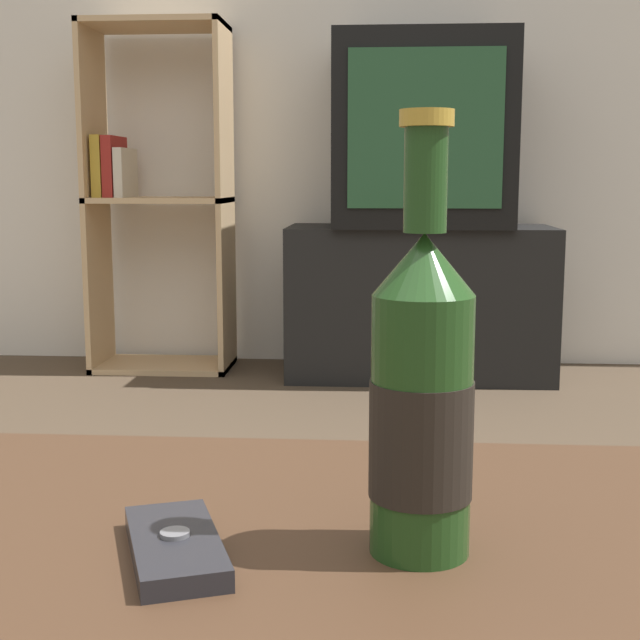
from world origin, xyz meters
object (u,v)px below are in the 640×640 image
at_px(tv_stand, 419,302).
at_px(cell_phone, 175,546).
at_px(bookshelf, 153,195).
at_px(beer_bottle, 422,398).
at_px(television, 422,133).

bearing_deg(tv_stand, cell_phone, -95.52).
xyz_separation_m(bookshelf, cell_phone, (0.73, -2.75, -0.17)).
bearing_deg(tv_stand, bookshelf, 176.24).
xyz_separation_m(tv_stand, bookshelf, (-0.99, 0.06, 0.38)).
xyz_separation_m(tv_stand, beer_bottle, (-0.11, -2.67, 0.31)).
bearing_deg(television, beer_bottle, -92.31).
xyz_separation_m(television, bookshelf, (-0.99, 0.07, -0.22)).
relative_size(tv_stand, beer_bottle, 3.44).
distance_m(tv_stand, beer_bottle, 2.69).
height_order(tv_stand, bookshelf, bookshelf).
distance_m(beer_bottle, cell_phone, 0.18).
relative_size(bookshelf, beer_bottle, 4.63).
height_order(tv_stand, cell_phone, tv_stand).
height_order(television, beer_bottle, television).
bearing_deg(television, tv_stand, 90.00).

